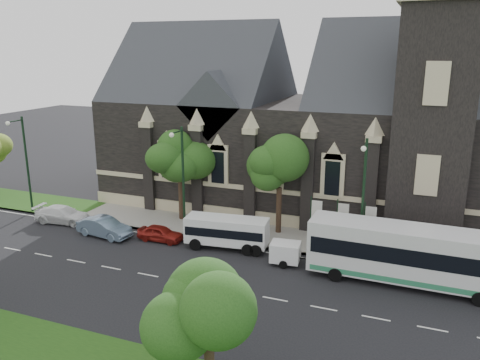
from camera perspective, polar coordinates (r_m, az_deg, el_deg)
The scene contains 18 objects.
ground at distance 32.56m, azimuth -6.20°, elevation -11.92°, with size 160.00×160.00×0.00m, color black.
sidewalk at distance 40.42m, azimuth 0.02°, elevation -6.15°, with size 80.00×5.00×0.15m, color gray.
museum at distance 45.66m, azimuth 10.35°, elevation 6.62°, with size 40.00×17.70×29.90m.
tree_park_east at distance 20.59m, azimuth -3.09°, elevation -14.45°, with size 3.40×3.40×6.28m.
tree_walk_right at distance 38.82m, azimuth 5.09°, elevation 1.78°, with size 4.08×4.08×7.80m.
tree_walk_left at distance 42.16m, azimuth -6.75°, elevation 2.69°, with size 3.91×3.91×7.64m.
street_lamp_near at distance 34.27m, azimuth 14.29°, elevation -1.69°, with size 0.36×1.88×9.00m.
street_lamp_mid at distance 38.39m, azimuth -6.87°, elevation 0.48°, with size 0.36×1.88×9.00m.
street_lamp_far at distance 47.91m, azimuth -24.03°, elevation 2.22°, with size 0.36×1.88×9.00m.
banner_flag_left at distance 37.47m, azimuth 8.75°, elevation -4.32°, with size 0.90×0.10×4.00m.
banner_flag_center at distance 37.13m, azimuth 11.77°, elevation -4.66°, with size 0.90×0.10×4.00m.
banner_flag_right at distance 36.89m, azimuth 14.84°, elevation -4.98°, with size 0.90×0.10×4.00m.
tour_coach at distance 33.14m, azimuth 19.73°, elevation -8.28°, with size 13.25×3.16×3.86m.
shuttle_bus at distance 37.02m, azimuth -1.54°, elevation -5.99°, with size 6.47×2.90×2.42m.
box_trailer at distance 34.71m, azimuth 5.37°, elevation -8.45°, with size 3.05×1.80×1.59m.
sedan at distance 40.99m, azimuth -15.70°, elevation -5.38°, with size 1.65×4.74×1.56m, color slate.
car_far_red at distance 39.16m, azimuth -9.38°, elevation -6.21°, with size 1.49×3.70×1.26m, color maroon.
car_far_white at distance 45.29m, azimuth -20.15°, elevation -3.85°, with size 2.05×5.03×1.46m, color white.
Camera 1 is at (13.67, -25.58, 14.80)m, focal length 36.19 mm.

